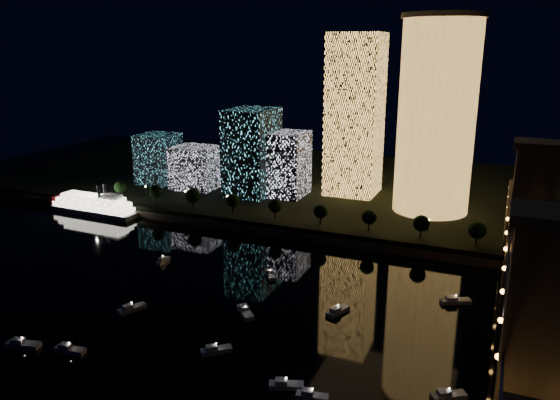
{
  "coord_description": "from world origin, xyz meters",
  "views": [
    {
      "loc": [
        57.08,
        -112.28,
        74.97
      ],
      "look_at": [
        -13.86,
        55.0,
        23.4
      ],
      "focal_mm": 35.0,
      "sensor_mm": 36.0,
      "label": 1
    }
  ],
  "objects": [
    {
      "name": "esplanade_trees",
      "position": [
        -27.54,
        88.0,
        10.47
      ],
      "size": [
        166.12,
        6.47,
        8.73
      ],
      "color": "black",
      "rests_on": "far_bank"
    },
    {
      "name": "seawall",
      "position": [
        0.0,
        82.0,
        1.5
      ],
      "size": [
        420.0,
        6.0,
        3.0
      ],
      "primitive_type": "cube",
      "color": "#6B5E4C",
      "rests_on": "ground"
    },
    {
      "name": "far_bank",
      "position": [
        0.0,
        160.0,
        2.5
      ],
      "size": [
        420.0,
        160.0,
        5.0
      ],
      "primitive_type": "cube",
      "color": "black",
      "rests_on": "ground"
    },
    {
      "name": "motorboats",
      "position": [
        -3.78,
        7.32,
        0.81
      ],
      "size": [
        112.32,
        75.24,
        2.78
      ],
      "color": "silver",
      "rests_on": "ground"
    },
    {
      "name": "tower_rectangular",
      "position": [
        -11.71,
        141.32,
        42.94
      ],
      "size": [
        23.85,
        23.85,
        75.87
      ],
      "primitive_type": "cube",
      "color": "#FFB551",
      "rests_on": "far_bank"
    },
    {
      "name": "truss_bridge",
      "position": [
        65.0,
        3.72,
        16.25
      ],
      "size": [
        13.0,
        266.0,
        50.0
      ],
      "color": "navy",
      "rests_on": "ground"
    },
    {
      "name": "midrise_blocks",
      "position": [
        -66.77,
        122.29,
        21.28
      ],
      "size": [
        90.05,
        27.96,
        41.19
      ],
      "color": "silver",
      "rests_on": "far_bank"
    },
    {
      "name": "street_lamps",
      "position": [
        -34.0,
        94.0,
        9.02
      ],
      "size": [
        132.7,
        0.7,
        5.65
      ],
      "color": "black",
      "rests_on": "far_bank"
    },
    {
      "name": "ground",
      "position": [
        0.0,
        0.0,
        0.0
      ],
      "size": [
        520.0,
        520.0,
        0.0
      ],
      "primitive_type": "plane",
      "color": "black",
      "rests_on": "ground"
    },
    {
      "name": "tower_cylindrical",
      "position": [
        27.88,
        125.58,
        46.44
      ],
      "size": [
        34.0,
        34.0,
        82.64
      ],
      "color": "#FFB551",
      "rests_on": "far_bank"
    },
    {
      "name": "riverboat",
      "position": [
        -118.81,
        76.71,
        3.78
      ],
      "size": [
        49.21,
        11.87,
        14.73
      ],
      "color": "silver",
      "rests_on": "ground"
    }
  ]
}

